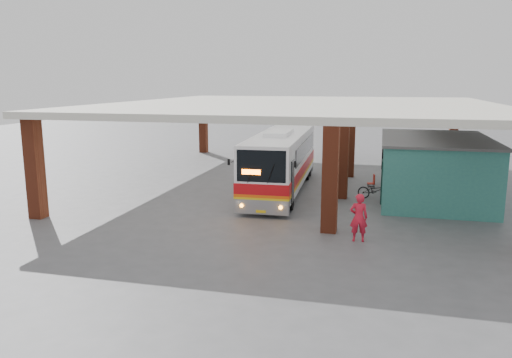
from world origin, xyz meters
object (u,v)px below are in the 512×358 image
at_px(pedestrian, 359,218).
at_px(red_chair, 373,181).
at_px(motorcycle, 376,190).
at_px(coach_bus, 281,161).

bearing_deg(pedestrian, red_chair, -99.59).
relative_size(motorcycle, red_chair, 2.51).
bearing_deg(coach_bus, pedestrian, -62.62).
bearing_deg(motorcycle, red_chair, 18.92).
relative_size(coach_bus, pedestrian, 6.39).
bearing_deg(coach_bus, motorcycle, -12.21).
bearing_deg(motorcycle, pedestrian, -169.11).
bearing_deg(pedestrian, motorcycle, -102.07).
xyz_separation_m(coach_bus, red_chair, (4.78, 2.24, -1.33)).
distance_m(coach_bus, motorcycle, 5.19).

